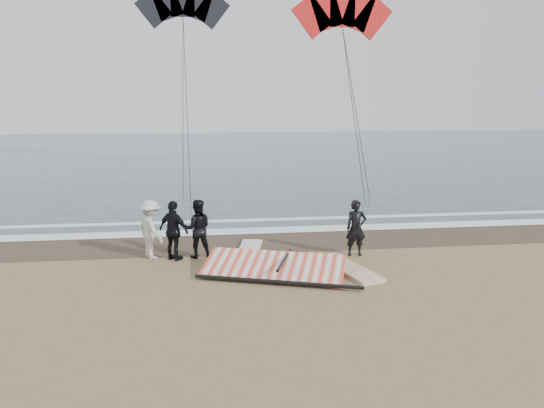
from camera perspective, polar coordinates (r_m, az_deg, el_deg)
The scene contains 12 objects.
ground at distance 14.10m, azimuth 6.89°, elevation -8.68°, with size 120.00×120.00×0.00m, color #8C704C.
sea at distance 46.19m, azimuth -3.11°, elevation 5.48°, with size 120.00×54.00×0.02m, color #233838.
wet_sand at distance 18.29m, azimuth 3.47°, elevation -3.86°, with size 120.00×2.80×0.01m, color #4C3D2B.
foam_near at distance 19.61m, azimuth 2.71°, elevation -2.73°, with size 120.00×0.90×0.01m, color white.
foam_far at distance 21.24m, azimuth 1.92°, elevation -1.61°, with size 120.00×0.45×0.01m, color white.
man_main at distance 16.51m, azimuth 9.03°, elevation -2.56°, with size 0.64×0.42×1.75m, color black.
board_white at distance 15.32m, azimuth 8.20°, elevation -6.86°, with size 0.73×2.62×0.10m, color silver.
board_cream at distance 16.80m, azimuth -2.51°, elevation -5.09°, with size 0.65×2.45×0.10m, color beige.
trio_cluster at distance 16.31m, azimuth -10.72°, elevation -2.70°, with size 2.45×1.47×1.81m.
sail_rig at distance 14.76m, azimuth -0.17°, elevation -6.86°, with size 4.27×2.90×0.50m.
kite_red at distance 31.89m, azimuth 7.56°, elevation 19.25°, with size 6.27×3.90×11.66m.
kite_dark at distance 37.99m, azimuth -9.58°, elevation 19.89°, with size 6.93×6.73×16.72m.
Camera 1 is at (-3.32, -12.82, 4.85)m, focal length 35.00 mm.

